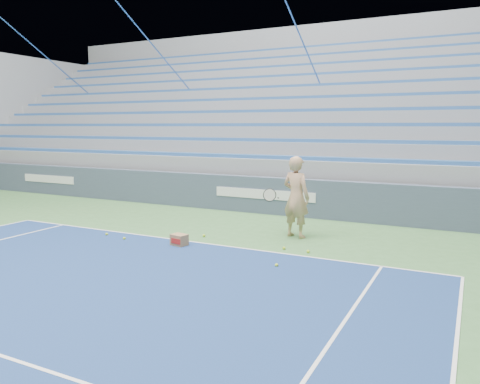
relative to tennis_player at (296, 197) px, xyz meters
The scene contains 10 objects.
sponsor_barrier 3.11m from the tennis_player, 126.71° to the left, with size 30.00×0.32×1.10m.
bleachers 8.51m from the tennis_player, 102.71° to the left, with size 31.00×9.15×7.30m.
tennis_player is the anchor object (origin of this frame).
ball_box 2.90m from the tennis_player, 136.33° to the right, with size 0.38×0.32×0.26m.
tennis_ball_0 1.70m from the tennis_player, 59.27° to the right, with size 0.07×0.07×0.07m, color #B9D62B.
tennis_ball_1 1.52m from the tennis_player, 81.55° to the right, with size 0.07×0.07×0.07m, color #B9D62B.
tennis_ball_2 2.63m from the tennis_player, 78.15° to the right, with size 0.07×0.07×0.07m, color #B9D62B.
tennis_ball_3 4.62m from the tennis_player, 155.06° to the right, with size 0.07×0.07×0.07m, color #B9D62B.
tennis_ball_4 4.11m from the tennis_player, 149.22° to the right, with size 0.07×0.07×0.07m, color #B9D62B.
tennis_ball_5 2.36m from the tennis_player, 153.26° to the right, with size 0.07×0.07×0.07m, color #B9D62B.
Camera 1 is at (5.54, 3.14, 2.62)m, focal length 35.00 mm.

